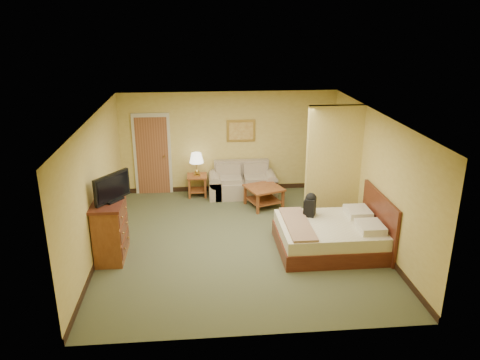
{
  "coord_description": "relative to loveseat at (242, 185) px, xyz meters",
  "views": [
    {
      "loc": [
        -0.77,
        -8.59,
        4.39
      ],
      "look_at": [
        0.07,
        0.6,
        1.12
      ],
      "focal_mm": 35.0,
      "sensor_mm": 36.0,
      "label": 1
    }
  ],
  "objects": [
    {
      "name": "back_wall",
      "position": [
        -0.31,
        0.43,
        1.02
      ],
      "size": [
        5.5,
        0.02,
        2.6
      ],
      "primitive_type": "cube",
      "color": "#D4BA5A",
      "rests_on": "floor"
    },
    {
      "name": "table_lamp",
      "position": [
        -1.15,
        0.08,
        0.71
      ],
      "size": [
        0.35,
        0.35,
        0.59
      ],
      "color": "#B99644",
      "rests_on": "side_table"
    },
    {
      "name": "floor",
      "position": [
        -0.31,
        -2.57,
        -0.28
      ],
      "size": [
        6.0,
        6.0,
        0.0
      ],
      "primitive_type": "plane",
      "color": "#4C5134",
      "rests_on": "ground"
    },
    {
      "name": "backpack",
      "position": [
        1.12,
        -2.64,
        0.52
      ],
      "size": [
        0.28,
        0.33,
        0.48
      ],
      "rotation": [
        0.0,
        0.0,
        -0.41
      ],
      "color": "black",
      "rests_on": "bed"
    },
    {
      "name": "dresser",
      "position": [
        -2.79,
        -2.99,
        0.3
      ],
      "size": [
        0.56,
        1.07,
        1.15
      ],
      "color": "brown",
      "rests_on": "floor"
    },
    {
      "name": "coffee_table",
      "position": [
        0.44,
        -0.79,
        0.08
      ],
      "size": [
        1.0,
        1.0,
        0.5
      ],
      "rotation": [
        0.0,
        0.0,
        0.35
      ],
      "color": "brown",
      "rests_on": "floor"
    },
    {
      "name": "right_wall",
      "position": [
        2.44,
        -2.57,
        1.02
      ],
      "size": [
        0.02,
        6.0,
        2.6
      ],
      "primitive_type": "cube",
      "color": "#D4BA5A",
      "rests_on": "floor"
    },
    {
      "name": "side_table",
      "position": [
        -1.15,
        0.08,
        0.08
      ],
      "size": [
        0.5,
        0.5,
        0.55
      ],
      "color": "brown",
      "rests_on": "floor"
    },
    {
      "name": "loveseat",
      "position": [
        0.0,
        0.0,
        0.0
      ],
      "size": [
        1.71,
        0.79,
        0.87
      ],
      "color": "tan",
      "rests_on": "floor"
    },
    {
      "name": "baseboard",
      "position": [
        -0.31,
        0.42,
        -0.22
      ],
      "size": [
        5.5,
        0.02,
        0.12
      ],
      "primitive_type": "cube",
      "color": "black",
      "rests_on": "floor"
    },
    {
      "name": "ceiling",
      "position": [
        -0.31,
        -2.57,
        2.32
      ],
      "size": [
        6.0,
        6.0,
        0.0
      ],
      "primitive_type": "plane",
      "rotation": [
        3.14,
        0.0,
        0.0
      ],
      "color": "white",
      "rests_on": "back_wall"
    },
    {
      "name": "bed",
      "position": [
        1.51,
        -3.07,
        0.03
      ],
      "size": [
        2.05,
        1.74,
        1.13
      ],
      "color": "#4C1B11",
      "rests_on": "floor"
    },
    {
      "name": "door",
      "position": [
        -2.26,
        0.39,
        0.75
      ],
      "size": [
        0.94,
        0.16,
        2.1
      ],
      "color": "beige",
      "rests_on": "floor"
    },
    {
      "name": "left_wall",
      "position": [
        -3.06,
        -2.57,
        1.02
      ],
      "size": [
        0.02,
        6.0,
        2.6
      ],
      "primitive_type": "cube",
      "color": "#D4BA5A",
      "rests_on": "floor"
    },
    {
      "name": "wall_picture",
      "position": [
        0.0,
        0.4,
        1.32
      ],
      "size": [
        0.73,
        0.04,
        0.57
      ],
      "color": "#B78E3F",
      "rests_on": "back_wall"
    },
    {
      "name": "partition",
      "position": [
        1.84,
        -1.65,
        1.02
      ],
      "size": [
        1.2,
        0.15,
        2.6
      ],
      "primitive_type": "cube",
      "color": "#D4BA5A",
      "rests_on": "floor"
    },
    {
      "name": "tv",
      "position": [
        -2.69,
        -2.99,
        1.11
      ],
      "size": [
        0.54,
        0.73,
        0.52
      ],
      "rotation": [
        0.0,
        0.0,
        -0.61
      ],
      "color": "black",
      "rests_on": "dresser"
    }
  ]
}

